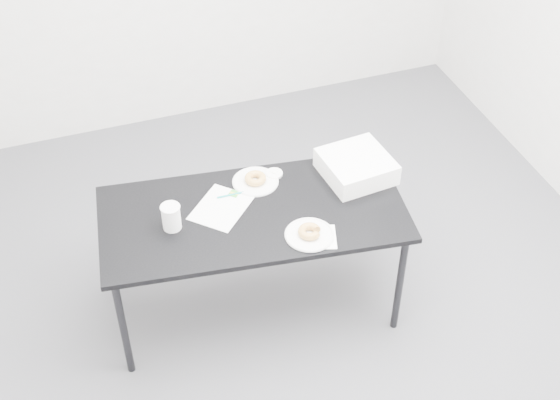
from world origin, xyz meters
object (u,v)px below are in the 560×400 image
object	(u,v)px
pen	(230,195)
plate_near	(309,235)
table	(253,220)
coffee_cup	(171,217)
bakery_box	(356,166)
donut_near	(310,231)
donut_far	(255,178)
plate_far	(255,182)
scorecard	(221,208)

from	to	relation	value
pen	plate_near	bearing A→B (deg)	-54.38
table	coffee_cup	world-z (taller)	coffee_cup
pen	bakery_box	bearing A→B (deg)	-3.19
donut_near	bakery_box	xyz separation A→B (m)	(0.39, 0.35, 0.03)
donut_far	bakery_box	world-z (taller)	bakery_box
plate_near	bakery_box	world-z (taller)	bakery_box
plate_far	coffee_cup	distance (m)	0.53
scorecard	bakery_box	size ratio (longest dim) A/B	0.89
table	plate_near	size ratio (longest dim) A/B	6.68
table	donut_near	bearing A→B (deg)	-43.27
plate_near	coffee_cup	size ratio (longest dim) A/B	1.76
pen	plate_far	size ratio (longest dim) A/B	0.57
scorecard	coffee_cup	size ratio (longest dim) A/B	2.18
coffee_cup	bakery_box	xyz separation A→B (m)	(1.00, 0.08, -0.01)
plate_far	donut_far	distance (m)	0.02
plate_far	bakery_box	bearing A→B (deg)	-12.64
scorecard	plate_far	distance (m)	0.26
plate_near	table	bearing A→B (deg)	129.33
scorecard	donut_near	world-z (taller)	donut_near
donut_near	plate_near	bearing A→B (deg)	0.00
donut_far	coffee_cup	xyz separation A→B (m)	(-0.49, -0.19, 0.04)
donut_near	donut_far	world-z (taller)	donut_near
table	donut_near	distance (m)	0.33
bakery_box	coffee_cup	bearing A→B (deg)	178.79
table	donut_far	bearing A→B (deg)	76.32
table	donut_far	xyz separation A→B (m)	(0.08, 0.22, 0.08)
table	donut_far	world-z (taller)	donut_far
donut_far	coffee_cup	world-z (taller)	coffee_cup
bakery_box	scorecard	bearing A→B (deg)	175.82
table	donut_far	distance (m)	0.24
donut_far	donut_near	bearing A→B (deg)	-75.40
donut_far	bakery_box	distance (m)	0.53
plate_far	donut_far	size ratio (longest dim) A/B	2.13
bakery_box	donut_near	bearing A→B (deg)	-143.85
donut_near	pen	bearing A→B (deg)	124.27
scorecard	donut_far	world-z (taller)	donut_far
pen	donut_near	world-z (taller)	donut_near
table	bakery_box	world-z (taller)	bakery_box
table	plate_near	distance (m)	0.33
pen	bakery_box	size ratio (longest dim) A/B	0.41
plate_near	bakery_box	size ratio (longest dim) A/B	0.71
plate_near	donut_near	distance (m)	0.02
bakery_box	table	bearing A→B (deg)	-176.03
plate_near	plate_far	bearing A→B (deg)	104.60
donut_near	plate_far	bearing A→B (deg)	104.60
donut_near	coffee_cup	bearing A→B (deg)	155.71
scorecard	plate_near	bearing A→B (deg)	0.42
table	donut_near	world-z (taller)	donut_near
table	scorecard	bearing A→B (deg)	156.94
pen	scorecard	bearing A→B (deg)	-132.92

